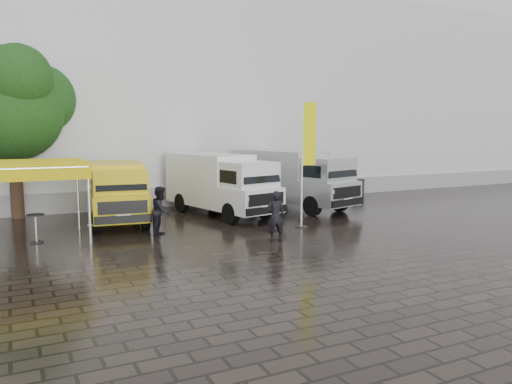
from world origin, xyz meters
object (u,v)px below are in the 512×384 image
(canopy_tent, at_px, (36,166))
(van_silver, at_px, (294,180))
(cocktail_table, at_px, (36,228))
(person_front, at_px, (276,216))
(flagpole, at_px, (306,155))
(van_white, at_px, (221,185))
(person_tent, at_px, (161,211))
(wheelie_bin, at_px, (358,187))
(van_yellow, at_px, (117,193))

(canopy_tent, bearing_deg, van_silver, 11.01)
(cocktail_table, relative_size, person_front, 0.56)
(flagpole, height_order, person_front, flagpole)
(van_white, relative_size, person_tent, 3.52)
(van_silver, bearing_deg, wheelie_bin, 9.59)
(van_white, bearing_deg, van_silver, -8.38)
(canopy_tent, distance_m, flagpole, 10.09)
(flagpole, bearing_deg, canopy_tent, 168.09)
(van_yellow, relative_size, van_silver, 0.82)
(cocktail_table, height_order, person_tent, person_tent)
(van_silver, relative_size, canopy_tent, 2.03)
(canopy_tent, relative_size, cocktail_table, 3.28)
(van_white, height_order, van_silver, van_silver)
(van_silver, xyz_separation_m, person_tent, (-7.76, -3.39, -0.53))
(person_tent, bearing_deg, cocktail_table, 111.66)
(van_yellow, distance_m, wheelie_bin, 15.35)
(canopy_tent, height_order, person_front, canopy_tent)
(canopy_tent, bearing_deg, van_white, 14.50)
(van_white, height_order, cocktail_table, van_white)
(wheelie_bin, height_order, person_front, person_front)
(cocktail_table, xyz_separation_m, person_front, (7.62, -3.49, 0.40))
(canopy_tent, height_order, cocktail_table, canopy_tent)
(van_white, distance_m, canopy_tent, 8.21)
(van_silver, relative_size, wheelie_bin, 6.91)
(canopy_tent, relative_size, person_tent, 1.79)
(flagpole, xyz_separation_m, wheelie_bin, (8.31, 7.30, -2.46))
(canopy_tent, height_order, person_tent, canopy_tent)
(flagpole, bearing_deg, wheelie_bin, 41.32)
(van_white, distance_m, flagpole, 4.83)
(wheelie_bin, bearing_deg, person_tent, -153.82)
(cocktail_table, bearing_deg, van_yellow, 37.39)
(person_front, bearing_deg, canopy_tent, -14.30)
(canopy_tent, bearing_deg, cocktail_table, -106.66)
(person_front, bearing_deg, person_tent, -27.04)
(van_yellow, height_order, van_silver, van_silver)
(van_silver, distance_m, flagpole, 5.08)
(van_yellow, relative_size, person_tent, 2.98)
(person_front, bearing_deg, flagpole, -129.42)
(flagpole, bearing_deg, van_yellow, 147.96)
(wheelie_bin, bearing_deg, canopy_tent, -161.95)
(van_white, relative_size, van_silver, 0.97)
(canopy_tent, relative_size, flagpole, 0.63)
(van_yellow, bearing_deg, cocktail_table, -135.91)
(van_white, height_order, person_tent, van_white)
(van_yellow, xyz_separation_m, cocktail_table, (-3.29, -2.51, -0.77))
(van_silver, relative_size, cocktail_table, 6.66)
(van_silver, height_order, person_front, van_silver)
(canopy_tent, height_order, flagpole, flagpole)
(wheelie_bin, bearing_deg, cocktail_table, -160.90)
(van_yellow, height_order, van_white, van_white)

